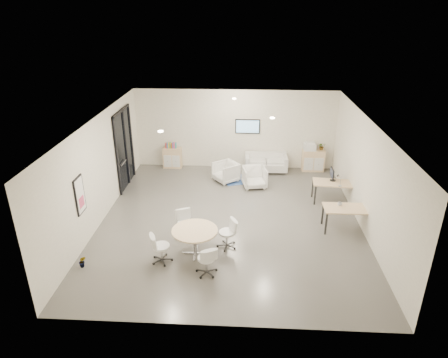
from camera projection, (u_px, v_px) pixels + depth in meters
name	position (u px, v px, depth m)	size (l,w,h in m)	color
room_shell	(230.00, 173.00, 11.91)	(9.60, 10.60, 4.80)	#54524D
glass_door	(124.00, 146.00, 14.44)	(0.09, 1.90, 2.85)	black
artwork	(80.00, 195.00, 10.68)	(0.05, 0.54, 1.04)	black
wall_tv	(248.00, 126.00, 15.90)	(0.98, 0.06, 0.58)	black
ceiling_spots	(225.00, 114.00, 12.04)	(3.14, 4.14, 0.03)	#FFEAC6
sideboard_left	(173.00, 158.00, 16.43)	(0.75, 0.39, 0.84)	#DEBB85
sideboard_right	(313.00, 160.00, 16.11)	(0.88, 0.42, 0.88)	#DEBB85
books	(171.00, 145.00, 16.22)	(0.44, 0.14, 0.22)	red
printer	(310.00, 146.00, 15.88)	(0.48, 0.41, 0.33)	white
loveseat	(266.00, 163.00, 16.08)	(1.69, 0.89, 0.62)	silver
blue_rug	(242.00, 179.00, 15.44)	(1.38, 0.92, 0.01)	#2E488E
armchair_left	(226.00, 171.00, 15.13)	(0.81, 0.75, 0.83)	silver
armchair_right	(254.00, 176.00, 14.67)	(0.82, 0.76, 0.84)	silver
desk_rear	(333.00, 184.00, 13.51)	(1.42, 0.80, 0.71)	#DEBB85
desk_front	(348.00, 210.00, 11.77)	(1.42, 0.72, 0.74)	#DEBB85
monitor	(332.00, 174.00, 13.52)	(0.20, 0.50, 0.44)	black
round_table	(195.00, 233.00, 10.61)	(1.23, 1.23, 0.75)	#DEBB85
meeting_chairs	(195.00, 241.00, 10.72)	(2.45, 2.45, 0.82)	white
plant_cabinet	(322.00, 147.00, 15.89)	(0.28, 0.31, 0.24)	#3F7F3F
plant_floor	(83.00, 264.00, 10.31)	(0.18, 0.33, 0.15)	#3F7F3F
cup	(340.00, 204.00, 11.84)	(0.13, 0.11, 0.13)	white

